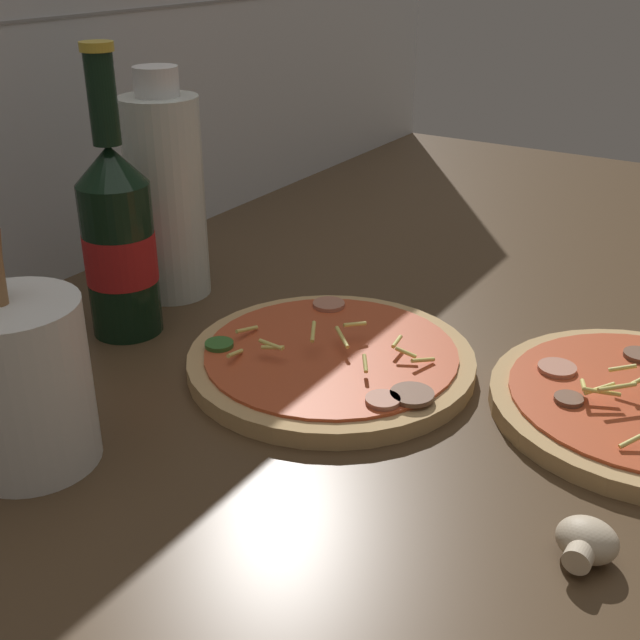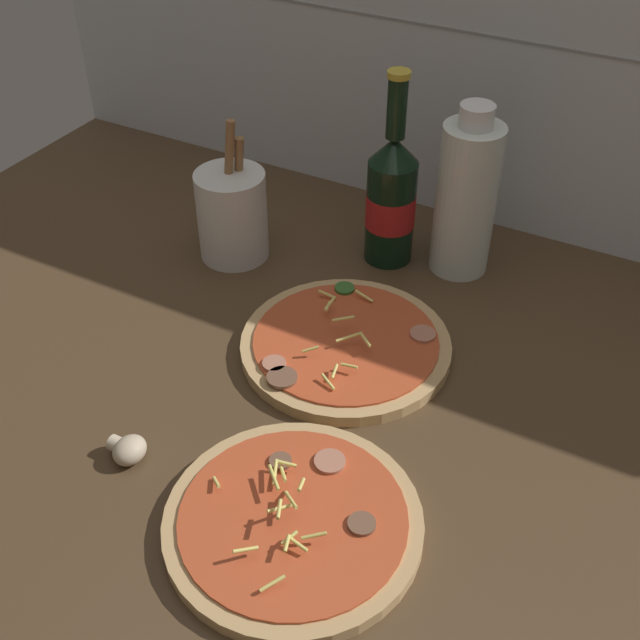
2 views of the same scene
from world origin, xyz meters
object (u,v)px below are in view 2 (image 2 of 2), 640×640
object	(u,v)px
pizza_near	(293,522)
utensil_crock	(232,214)
mushroom_left	(128,449)
beer_bottle	(391,197)
pizza_far	(345,345)
oil_bottle	(466,197)

from	to	relation	value
pizza_near	utensil_crock	xyz separation A→B (cm)	(-30.62, 36.86, 5.61)
mushroom_left	utensil_crock	world-z (taller)	utensil_crock
mushroom_left	beer_bottle	bearing A→B (deg)	79.95
beer_bottle	mushroom_left	xyz separation A→B (cm)	(-8.32, -46.97, -8.23)
pizza_near	utensil_crock	world-z (taller)	utensil_crock
pizza_far	beer_bottle	bearing A→B (deg)	100.65
pizza_far	mushroom_left	size ratio (longest dim) A/B	6.27
pizza_near	pizza_far	world-z (taller)	pizza_near
pizza_near	pizza_far	xyz separation A→B (cm)	(-7.28, 25.45, 0.03)
pizza_far	mushroom_left	xyz separation A→B (cm)	(-12.27, -26.00, 0.44)
oil_bottle	pizza_near	bearing A→B (deg)	-87.98
beer_bottle	oil_bottle	xyz separation A→B (cm)	(9.50, 2.58, 1.30)
pizza_far	beer_bottle	world-z (taller)	beer_bottle
pizza_far	mushroom_left	distance (cm)	28.75
pizza_far	utensil_crock	distance (cm)	26.57
beer_bottle	mushroom_left	world-z (taller)	beer_bottle
pizza_far	mushroom_left	bearing A→B (deg)	-115.26
beer_bottle	utensil_crock	xyz separation A→B (cm)	(-19.39, -9.57, -3.09)
pizza_far	oil_bottle	xyz separation A→B (cm)	(5.56, 23.56, 9.98)
pizza_near	utensil_crock	size ratio (longest dim) A/B	1.25
beer_bottle	utensil_crock	world-z (taller)	beer_bottle
pizza_far	utensil_crock	world-z (taller)	utensil_crock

